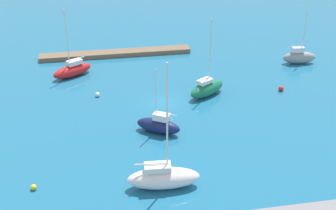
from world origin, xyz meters
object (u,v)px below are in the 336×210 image
(sailboat_gray_far_south, at_px, (299,57))
(mooring_buoy_yellow, at_px, (34,187))
(pier_dock, at_px, (116,53))
(sailboat_green_by_breakwater, at_px, (207,88))
(sailboat_navy_lone_north, at_px, (159,125))
(mooring_buoy_red, at_px, (281,88))
(sailboat_white_inner_mooring, at_px, (163,177))
(mooring_buoy_white, at_px, (98,95))
(sailboat_red_off_beacon, at_px, (72,70))

(sailboat_gray_far_south, xyz_separation_m, mooring_buoy_yellow, (42.51, 27.87, -0.90))
(pier_dock, height_order, sailboat_green_by_breakwater, sailboat_green_by_breakwater)
(sailboat_navy_lone_north, xyz_separation_m, mooring_buoy_yellow, (14.85, 9.20, -0.80))
(pier_dock, height_order, mooring_buoy_red, pier_dock)
(pier_dock, bearing_deg, mooring_buoy_red, 141.18)
(pier_dock, xyz_separation_m, mooring_buoy_red, (-23.78, 19.13, -0.01))
(pier_dock, distance_m, sailboat_white_inner_mooring, 39.20)
(sailboat_green_by_breakwater, xyz_separation_m, mooring_buoy_red, (-11.62, 0.43, -0.83))
(sailboat_green_by_breakwater, xyz_separation_m, sailboat_gray_far_south, (-18.92, -9.41, -0.00))
(sailboat_green_by_breakwater, bearing_deg, sailboat_gray_far_south, -5.51)
(sailboat_green_by_breakwater, distance_m, sailboat_navy_lone_north, 12.73)
(sailboat_gray_far_south, relative_size, mooring_buoy_yellow, 14.73)
(mooring_buoy_white, xyz_separation_m, mooring_buoy_red, (-27.71, 2.92, 0.05))
(mooring_buoy_yellow, bearing_deg, mooring_buoy_red, -152.88)
(sailboat_red_off_beacon, height_order, mooring_buoy_white, sailboat_red_off_beacon)
(sailboat_green_by_breakwater, xyz_separation_m, mooring_buoy_yellow, (23.58, 18.46, -0.91))
(sailboat_white_inner_mooring, height_order, mooring_buoy_red, sailboat_white_inner_mooring)
(sailboat_navy_lone_north, distance_m, mooring_buoy_yellow, 17.49)
(pier_dock, height_order, sailboat_navy_lone_north, sailboat_navy_lone_north)
(mooring_buoy_red, bearing_deg, sailboat_navy_lone_north, 23.46)
(sailboat_white_inner_mooring, bearing_deg, sailboat_green_by_breakwater, 68.39)
(sailboat_gray_far_south, distance_m, mooring_buoy_red, 12.29)
(pier_dock, relative_size, mooring_buoy_red, 34.09)
(sailboat_white_inner_mooring, height_order, mooring_buoy_white, sailboat_white_inner_mooring)
(sailboat_green_by_breakwater, bearing_deg, mooring_buoy_yellow, -173.91)
(mooring_buoy_white, bearing_deg, sailboat_green_by_breakwater, 171.20)
(mooring_buoy_red, height_order, mooring_buoy_yellow, mooring_buoy_red)
(sailboat_green_by_breakwater, xyz_separation_m, mooring_buoy_white, (16.10, -2.49, -0.88))
(mooring_buoy_white, height_order, mooring_buoy_yellow, mooring_buoy_white)
(sailboat_red_off_beacon, bearing_deg, sailboat_navy_lone_north, 87.82)
(mooring_buoy_white, bearing_deg, mooring_buoy_red, 173.98)
(sailboat_red_off_beacon, height_order, mooring_buoy_red, sailboat_red_off_beacon)
(pier_dock, relative_size, sailboat_white_inner_mooring, 1.89)
(sailboat_red_off_beacon, distance_m, mooring_buoy_red, 33.33)
(sailboat_red_off_beacon, height_order, sailboat_gray_far_south, sailboat_red_off_beacon)
(pier_dock, xyz_separation_m, mooring_buoy_yellow, (11.42, 37.16, -0.09))
(sailboat_gray_far_south, bearing_deg, sailboat_navy_lone_north, -140.40)
(sailboat_white_inner_mooring, height_order, sailboat_red_off_beacon, sailboat_white_inner_mooring)
(sailboat_red_off_beacon, xyz_separation_m, sailboat_navy_lone_north, (-11.05, 19.99, -0.00))
(mooring_buoy_red, xyz_separation_m, mooring_buoy_yellow, (35.20, 18.03, -0.08))
(pier_dock, relative_size, sailboat_green_by_breakwater, 2.30)
(pier_dock, distance_m, mooring_buoy_red, 30.52)
(pier_dock, height_order, mooring_buoy_yellow, pier_dock)
(pier_dock, bearing_deg, sailboat_red_off_beacon, 46.32)
(sailboat_white_inner_mooring, bearing_deg, mooring_buoy_white, 109.37)
(sailboat_red_off_beacon, xyz_separation_m, mooring_buoy_red, (-31.40, 11.16, -0.73))
(sailboat_red_off_beacon, relative_size, sailboat_navy_lone_north, 1.27)
(sailboat_green_by_breakwater, relative_size, sailboat_gray_far_south, 1.25)
(sailboat_gray_far_south, bearing_deg, pier_dock, 168.94)
(sailboat_white_inner_mooring, height_order, sailboat_navy_lone_north, sailboat_white_inner_mooring)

